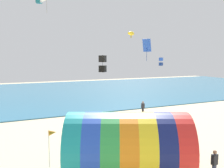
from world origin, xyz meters
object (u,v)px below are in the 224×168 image
kite_handler (214,164)px  bystander_mid_beach (143,119)px  beach_flag (52,134)px  bystander_near_water (143,108)px  kite_blue_diamond (147,46)px  kite_black_box (103,64)px  kite_yellow_parafoil (131,33)px  kite_blue_box (161,62)px  giant_inflatable_tube (128,147)px

kite_handler → bystander_mid_beach: 10.72m
kite_handler → beach_flag: (-7.93, 4.81, 1.38)m
bystander_near_water → kite_blue_diamond: bearing=-120.0°
kite_blue_diamond → beach_flag: size_ratio=0.74×
kite_black_box → beach_flag: bearing=-134.5°
kite_blue_diamond → beach_flag: kite_blue_diamond is taller
kite_yellow_parafoil → bystander_near_water: (7.58, 10.63, -7.39)m
kite_handler → kite_blue_box: size_ratio=1.56×
bystander_near_water → bystander_mid_beach: bearing=-121.3°
kite_blue_box → giant_inflatable_tube: bearing=-131.3°
kite_yellow_parafoil → bystander_mid_beach: (4.89, 6.20, -7.42)m
kite_blue_box → beach_flag: bearing=-146.0°
giant_inflatable_tube → kite_handler: bearing=-21.1°
kite_handler → beach_flag: bearing=148.8°
kite_blue_box → bystander_near_water: size_ratio=0.64×
giant_inflatable_tube → kite_handler: (4.50, -1.74, -1.07)m
giant_inflatable_tube → kite_yellow_parafoil: bearing=58.8°
kite_black_box → bystander_mid_beach: kite_black_box is taller
giant_inflatable_tube → kite_yellow_parafoil: 7.01m
giant_inflatable_tube → bystander_near_water: bearing=55.3°
kite_blue_diamond → bystander_mid_beach: (1.16, 2.23, -6.90)m
kite_black_box → kite_handler: bearing=-77.7°
bystander_near_water → beach_flag: (-12.59, -10.16, 1.37)m
bystander_mid_beach → kite_handler: bearing=-100.6°
kite_black_box → beach_flag: 8.97m
kite_black_box → bystander_near_water: 9.82m
kite_yellow_parafoil → bystander_near_water: 15.00m
kite_black_box → bystander_near_water: bearing=32.5°
kite_yellow_parafoil → beach_flag: bearing=174.6°
kite_blue_box → kite_yellow_parafoil: (-9.99, -10.58, 1.98)m
kite_blue_box → beach_flag: kite_blue_box is taller
bystander_near_water → kite_yellow_parafoil: bearing=-125.5°
kite_handler → giant_inflatable_tube: bearing=158.9°
kite_black_box → kite_blue_diamond: (3.10, -2.24, 1.54)m
kite_blue_diamond → bystander_near_water: 10.32m
kite_black_box → kite_yellow_parafoil: kite_yellow_parafoil is taller
giant_inflatable_tube → beach_flag: (-3.43, 3.07, 0.30)m
giant_inflatable_tube → bystander_near_water: (9.16, 13.23, -1.07)m
kite_blue_box → kite_blue_diamond: bearing=-133.4°
kite_blue_box → kite_black_box: kite_black_box is taller
kite_yellow_parafoil → kite_blue_diamond: (3.73, 3.97, -0.52)m
kite_yellow_parafoil → kite_blue_diamond: 5.47m
kite_yellow_parafoil → kite_blue_diamond: kite_yellow_parafoil is taller
bystander_mid_beach → beach_flag: size_ratio=0.63×
kite_yellow_parafoil → bystander_mid_beach: kite_yellow_parafoil is taller
kite_black_box → bystander_mid_beach: 6.85m
kite_blue_box → kite_yellow_parafoil: kite_yellow_parafoil is taller
kite_black_box → kite_yellow_parafoil: 6.57m
giant_inflatable_tube → kite_handler: 4.94m
giant_inflatable_tube → bystander_near_water: giant_inflatable_tube is taller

